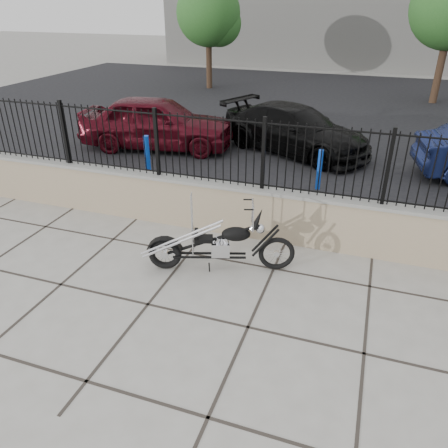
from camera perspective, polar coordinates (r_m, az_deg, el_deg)
ground_plane at (r=6.48m, az=-9.91°, el=-10.31°), size 90.00×90.00×0.00m
parking_lot at (r=17.56m, az=10.10°, el=14.17°), size 30.00×30.00×0.00m
retaining_wall at (r=8.17m, az=-1.97°, el=2.51°), size 14.00×0.36×0.96m
iron_fence at (r=7.77m, az=-2.10°, el=9.75°), size 14.00×0.08×1.20m
chopper_motorcycle at (r=6.80m, az=-0.82°, el=-1.10°), size 2.25×1.07×1.34m
car_red at (r=12.97m, az=-8.71°, el=13.00°), size 4.62×2.49×1.49m
car_black at (r=12.63m, az=9.24°, el=12.08°), size 4.77×3.47×1.28m
bollard_a at (r=10.63m, az=-9.96°, el=8.50°), size 0.16×0.16×1.08m
bollard_b at (r=10.16m, az=12.34°, el=6.94°), size 0.11×0.11×0.93m
tree_left at (r=21.94m, az=-2.07°, el=26.18°), size 2.90×2.90×4.90m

